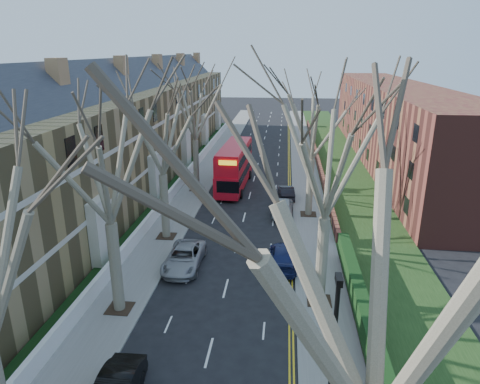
% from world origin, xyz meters
% --- Properties ---
extents(pavement_left, '(3.00, 102.00, 0.12)m').
position_xyz_m(pavement_left, '(-6.00, 39.00, 0.06)').
color(pavement_left, slate).
rests_on(pavement_left, ground).
extents(pavement_right, '(3.00, 102.00, 0.12)m').
position_xyz_m(pavement_right, '(6.00, 39.00, 0.06)').
color(pavement_right, slate).
rests_on(pavement_right, ground).
extents(terrace_left, '(9.70, 78.00, 13.60)m').
position_xyz_m(terrace_left, '(-13.65, 31.00, 5.53)').
color(terrace_left, olive).
rests_on(terrace_left, ground).
extents(flats_right, '(13.97, 54.00, 10.00)m').
position_xyz_m(flats_right, '(17.46, 43.00, 4.98)').
color(flats_right, brown).
rests_on(flats_right, ground).
extents(wall_hedge_right, '(0.70, 24.00, 1.80)m').
position_xyz_m(wall_hedge_right, '(7.70, 2.00, 1.12)').
color(wall_hedge_right, brown).
rests_on(wall_hedge_right, ground).
extents(front_wall_left, '(0.30, 78.00, 1.00)m').
position_xyz_m(front_wall_left, '(-7.65, 31.00, 0.62)').
color(front_wall_left, white).
rests_on(front_wall_left, ground).
extents(grass_verge_right, '(6.00, 102.00, 0.06)m').
position_xyz_m(grass_verge_right, '(10.50, 39.00, 0.15)').
color(grass_verge_right, '#1A3212').
rests_on(grass_verge_right, ground).
extents(lamp_post, '(0.18, 0.50, 8.11)m').
position_xyz_m(lamp_post, '(5.00, -3.50, 4.57)').
color(lamp_post, black).
rests_on(lamp_post, ground).
extents(tree_left_mid, '(10.50, 10.50, 14.71)m').
position_xyz_m(tree_left_mid, '(-5.70, 6.00, 9.56)').
color(tree_left_mid, '#6A624B').
rests_on(tree_left_mid, ground).
extents(tree_left_far, '(10.15, 10.15, 14.22)m').
position_xyz_m(tree_left_far, '(-5.70, 16.00, 9.24)').
color(tree_left_far, '#6A624B').
rests_on(tree_left_far, ground).
extents(tree_left_dist, '(10.50, 10.50, 14.71)m').
position_xyz_m(tree_left_dist, '(-5.70, 28.00, 9.56)').
color(tree_left_dist, '#6A624B').
rests_on(tree_left_dist, ground).
extents(tree_right_near, '(10.85, 10.85, 15.20)m').
position_xyz_m(tree_right_near, '(5.70, -6.00, 9.86)').
color(tree_right_near, '#6A624B').
rests_on(tree_right_near, ground).
extents(tree_right_mid, '(10.50, 10.50, 14.71)m').
position_xyz_m(tree_right_mid, '(5.70, 8.00, 9.56)').
color(tree_right_mid, '#6A624B').
rests_on(tree_right_mid, ground).
extents(tree_right_far, '(10.15, 10.15, 14.22)m').
position_xyz_m(tree_right_far, '(5.70, 22.00, 9.24)').
color(tree_right_far, '#6A624B').
rests_on(tree_right_far, ground).
extents(double_decker_bus, '(3.07, 10.81, 4.49)m').
position_xyz_m(double_decker_bus, '(-1.88, 29.54, 2.21)').
color(double_decker_bus, red).
rests_on(double_decker_bus, ground).
extents(car_left_far, '(2.36, 5.09, 1.41)m').
position_xyz_m(car_left_far, '(-3.20, 11.46, 0.71)').
color(car_left_far, '#949398').
rests_on(car_left_far, ground).
extents(car_right_near, '(2.04, 4.84, 1.39)m').
position_xyz_m(car_right_near, '(3.53, 12.36, 0.70)').
color(car_right_near, navy).
rests_on(car_right_near, ground).
extents(car_right_mid, '(2.00, 4.72, 1.59)m').
position_xyz_m(car_right_mid, '(3.38, 21.98, 0.80)').
color(car_right_mid, '#969A9E').
rests_on(car_right_mid, ground).
extents(car_right_far, '(1.76, 4.06, 1.30)m').
position_xyz_m(car_right_far, '(3.70, 26.50, 0.65)').
color(car_right_far, black).
rests_on(car_right_far, ground).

